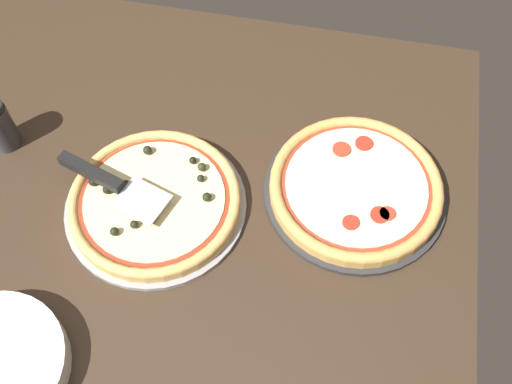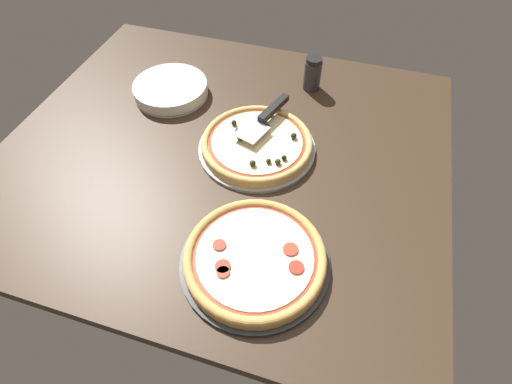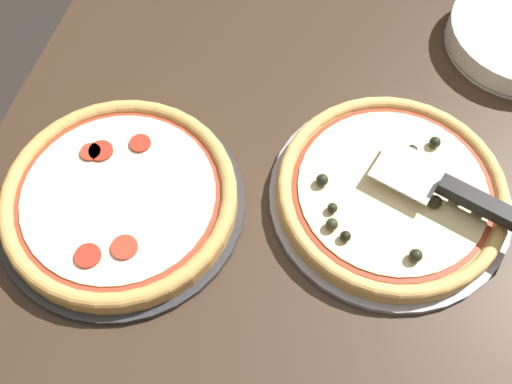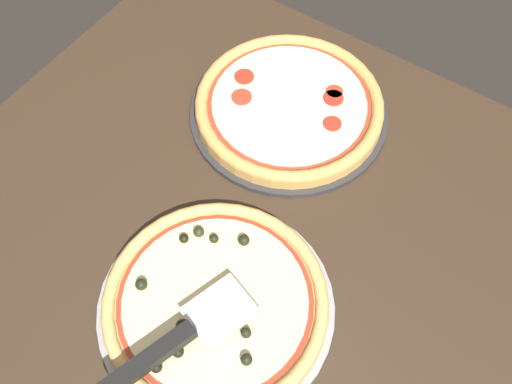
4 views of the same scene
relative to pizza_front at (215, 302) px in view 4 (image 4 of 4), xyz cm
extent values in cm
cube|color=#38281C|center=(9.40, 2.63, -4.26)|extent=(125.98, 112.06, 3.60)
cylinder|color=#939399|center=(0.02, 0.01, -1.96)|extent=(33.55, 33.55, 1.00)
cylinder|color=#DBAD60|center=(0.02, 0.01, -0.54)|extent=(31.54, 31.54, 1.83)
torus|color=#DBAD60|center=(0.02, 0.01, 0.38)|extent=(31.54, 31.54, 1.91)
cylinder|color=maroon|center=(0.02, 0.01, 0.45)|extent=(27.42, 27.42, 0.15)
cylinder|color=beige|center=(0.02, 0.01, 0.58)|extent=(25.86, 25.86, 0.40)
sphere|color=black|center=(8.40, -4.52, 1.57)|extent=(1.59, 1.59, 1.59)
sphere|color=black|center=(0.43, -8.66, 1.56)|extent=(1.57, 1.57, 1.57)
sphere|color=black|center=(-1.71, 9.52, 1.61)|extent=(1.68, 1.68, 1.68)
sphere|color=#282D19|center=(4.65, 1.09, 1.60)|extent=(1.65, 1.65, 1.65)
sphere|color=black|center=(-0.66, -11.77, 1.55)|extent=(1.56, 1.56, 1.56)
sphere|color=#282D19|center=(-7.93, 6.97, 1.59)|extent=(1.63, 1.63, 1.63)
sphere|color=black|center=(-1.24, -5.57, 1.68)|extent=(1.80, 1.80, 1.80)
sphere|color=black|center=(-9.12, 4.93, 1.49)|extent=(1.43, 1.43, 1.43)
sphere|color=black|center=(-9.58, -4.09, 1.63)|extent=(1.71, 1.71, 1.71)
sphere|color=black|center=(6.33, -1.61, 1.51)|extent=(1.48, 1.48, 1.48)
sphere|color=black|center=(-5.49, 7.36, 1.46)|extent=(1.38, 1.38, 1.38)
cylinder|color=#2D2D30|center=(-10.45, 35.67, -1.96)|extent=(34.18, 34.18, 1.00)
cylinder|color=tan|center=(-10.45, 35.67, -0.49)|extent=(32.13, 32.13, 1.93)
torus|color=tan|center=(-10.45, 35.67, 0.47)|extent=(32.13, 32.13, 2.18)
cylinder|color=#A33823|center=(-10.45, 35.67, 0.55)|extent=(27.93, 27.93, 0.15)
cylinder|color=beige|center=(-10.45, 35.67, 0.67)|extent=(26.35, 26.35, 0.40)
cylinder|color=#AD2D1E|center=(-2.02, 35.58, 1.07)|extent=(3.01, 3.01, 0.40)
cylinder|color=#B73823|center=(-17.67, 31.94, 1.07)|extent=(3.46, 3.46, 0.40)
cylinder|color=#B73823|center=(-5.18, 41.76, 1.07)|extent=(2.88, 2.88, 0.40)
cylinder|color=#AD2D1E|center=(-4.64, 40.45, 1.07)|extent=(3.42, 3.42, 0.40)
cylinder|color=#AD2D1E|center=(-19.95, 36.00, 1.07)|extent=(3.40, 3.40, 0.40)
cube|color=#B7B7BC|center=(1.98, -1.36, 2.70)|extent=(9.49, 10.43, 0.24)
cube|color=black|center=(-1.46, -11.89, 3.58)|extent=(6.29, 13.54, 2.00)
camera|label=1|loc=(52.34, 29.75, 92.95)|focal=42.00mm
camera|label=2|loc=(-24.16, 79.26, 77.90)|focal=28.00mm
camera|label=3|loc=(-44.05, 7.59, 70.81)|focal=42.00mm
camera|label=4|loc=(21.93, -22.38, 78.60)|focal=42.00mm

